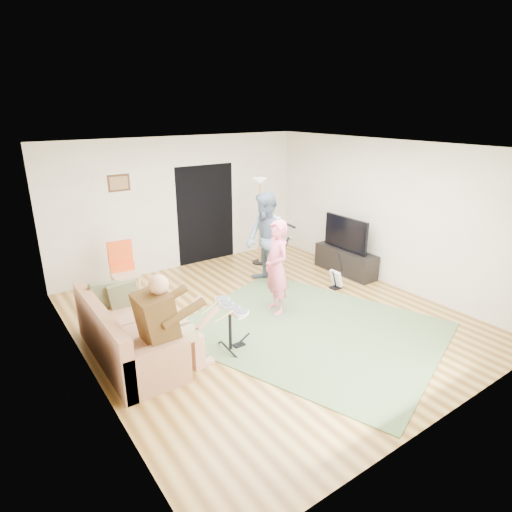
{
  "coord_description": "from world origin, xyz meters",
  "views": [
    {
      "loc": [
        -3.73,
        -4.97,
        3.25
      ],
      "look_at": [
        -0.02,
        0.3,
        0.98
      ],
      "focal_mm": 30.0,
      "sensor_mm": 36.0,
      "label": 1
    }
  ],
  "objects_px": {
    "guitarist": "(266,241)",
    "television": "(346,233)",
    "singer": "(277,267)",
    "dining_chair": "(125,279)",
    "torchiere_lamp": "(260,206)",
    "guitar_spare": "(336,278)",
    "sofa": "(123,340)",
    "tv_cabinet": "(346,261)",
    "drum_kit": "(230,330)"
  },
  "relations": [
    {
      "from": "guitar_spare",
      "to": "television",
      "type": "bearing_deg",
      "value": 34.76
    },
    {
      "from": "guitarist",
      "to": "tv_cabinet",
      "type": "height_order",
      "value": "guitarist"
    },
    {
      "from": "sofa",
      "to": "television",
      "type": "relative_size",
      "value": 1.89
    },
    {
      "from": "drum_kit",
      "to": "sofa",
      "type": "bearing_deg",
      "value": 153.29
    },
    {
      "from": "sofa",
      "to": "guitar_spare",
      "type": "xyz_separation_m",
      "value": [
        4.06,
        0.03,
        -0.07
      ]
    },
    {
      "from": "guitarist",
      "to": "tv_cabinet",
      "type": "xyz_separation_m",
      "value": [
        1.72,
        -0.42,
        -0.64
      ]
    },
    {
      "from": "sofa",
      "to": "guitar_spare",
      "type": "distance_m",
      "value": 4.06
    },
    {
      "from": "television",
      "to": "guitar_spare",
      "type": "bearing_deg",
      "value": -145.24
    },
    {
      "from": "dining_chair",
      "to": "drum_kit",
      "type": "bearing_deg",
      "value": -71.46
    },
    {
      "from": "television",
      "to": "singer",
      "type": "bearing_deg",
      "value": -165.24
    },
    {
      "from": "singer",
      "to": "television",
      "type": "bearing_deg",
      "value": 115.96
    },
    {
      "from": "sofa",
      "to": "singer",
      "type": "bearing_deg",
      "value": -1.5
    },
    {
      "from": "sofa",
      "to": "guitar_spare",
      "type": "relative_size",
      "value": 2.85
    },
    {
      "from": "torchiere_lamp",
      "to": "television",
      "type": "distance_m",
      "value": 1.86
    },
    {
      "from": "guitar_spare",
      "to": "torchiere_lamp",
      "type": "bearing_deg",
      "value": 100.75
    },
    {
      "from": "guitarist",
      "to": "television",
      "type": "relative_size",
      "value": 1.64
    },
    {
      "from": "singer",
      "to": "guitarist",
      "type": "xyz_separation_m",
      "value": [
        0.52,
        1.0,
        0.11
      ]
    },
    {
      "from": "sofa",
      "to": "television",
      "type": "height_order",
      "value": "television"
    },
    {
      "from": "guitar_spare",
      "to": "torchiere_lamp",
      "type": "distance_m",
      "value": 2.26
    },
    {
      "from": "drum_kit",
      "to": "television",
      "type": "height_order",
      "value": "television"
    },
    {
      "from": "guitar_spare",
      "to": "tv_cabinet",
      "type": "bearing_deg",
      "value": 32.9
    },
    {
      "from": "tv_cabinet",
      "to": "singer",
      "type": "bearing_deg",
      "value": -165.55
    },
    {
      "from": "guitar_spare",
      "to": "dining_chair",
      "type": "xyz_separation_m",
      "value": [
        -3.38,
        1.84,
        0.16
      ]
    },
    {
      "from": "sofa",
      "to": "tv_cabinet",
      "type": "height_order",
      "value": "sofa"
    },
    {
      "from": "guitar_spare",
      "to": "drum_kit",
      "type": "bearing_deg",
      "value": -166.09
    },
    {
      "from": "dining_chair",
      "to": "television",
      "type": "xyz_separation_m",
      "value": [
        4.07,
        -1.36,
        0.48
      ]
    },
    {
      "from": "sofa",
      "to": "television",
      "type": "distance_m",
      "value": 4.8
    },
    {
      "from": "torchiere_lamp",
      "to": "tv_cabinet",
      "type": "distance_m",
      "value": 2.11
    },
    {
      "from": "drum_kit",
      "to": "tv_cabinet",
      "type": "height_order",
      "value": "drum_kit"
    },
    {
      "from": "singer",
      "to": "dining_chair",
      "type": "bearing_deg",
      "value": -124.8
    },
    {
      "from": "singer",
      "to": "guitar_spare",
      "type": "relative_size",
      "value": 2.18
    },
    {
      "from": "tv_cabinet",
      "to": "sofa",
      "type": "bearing_deg",
      "value": -173.92
    },
    {
      "from": "sofa",
      "to": "torchiere_lamp",
      "type": "distance_m",
      "value": 4.3
    },
    {
      "from": "torchiere_lamp",
      "to": "tv_cabinet",
      "type": "height_order",
      "value": "torchiere_lamp"
    },
    {
      "from": "sofa",
      "to": "singer",
      "type": "relative_size",
      "value": 1.31
    },
    {
      "from": "sofa",
      "to": "tv_cabinet",
      "type": "xyz_separation_m",
      "value": [
        4.79,
        0.51,
        -0.03
      ]
    },
    {
      "from": "drum_kit",
      "to": "torchiere_lamp",
      "type": "bearing_deg",
      "value": 47.77
    },
    {
      "from": "sofa",
      "to": "tv_cabinet",
      "type": "distance_m",
      "value": 4.82
    },
    {
      "from": "singer",
      "to": "torchiere_lamp",
      "type": "xyz_separation_m",
      "value": [
        1.13,
        2.05,
        0.49
      ]
    },
    {
      "from": "guitarist",
      "to": "television",
      "type": "height_order",
      "value": "guitarist"
    },
    {
      "from": "guitar_spare",
      "to": "dining_chair",
      "type": "height_order",
      "value": "dining_chair"
    },
    {
      "from": "singer",
      "to": "television",
      "type": "xyz_separation_m",
      "value": [
        2.19,
        0.58,
        0.07
      ]
    },
    {
      "from": "dining_chair",
      "to": "sofa",
      "type": "bearing_deg",
      "value": -104.98
    },
    {
      "from": "guitar_spare",
      "to": "dining_chair",
      "type": "bearing_deg",
      "value": 151.44
    },
    {
      "from": "drum_kit",
      "to": "torchiere_lamp",
      "type": "height_order",
      "value": "torchiere_lamp"
    },
    {
      "from": "guitarist",
      "to": "television",
      "type": "distance_m",
      "value": 1.72
    },
    {
      "from": "guitarist",
      "to": "dining_chair",
      "type": "relative_size",
      "value": 1.74
    },
    {
      "from": "sofa",
      "to": "guitarist",
      "type": "height_order",
      "value": "guitarist"
    },
    {
      "from": "drum_kit",
      "to": "television",
      "type": "relative_size",
      "value": 0.65
    },
    {
      "from": "guitarist",
      "to": "torchiere_lamp",
      "type": "height_order",
      "value": "torchiere_lamp"
    }
  ]
}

